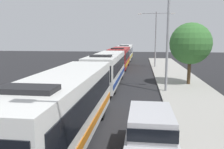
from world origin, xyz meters
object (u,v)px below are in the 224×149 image
object	(u,v)px
bus_second_in_line	(107,68)
bus_middle	(120,57)
roadside_tree	(190,44)
bus_fourth_in_line	(125,52)
white_suv	(151,134)
streetlamp_mid	(168,30)
streetlamp_far	(156,34)
bus_lead	(65,105)

from	to	relation	value
bus_second_in_line	bus_middle	distance (m)	12.95
bus_second_in_line	roadside_tree	bearing A→B (deg)	4.74
bus_fourth_in_line	white_suv	size ratio (longest dim) A/B	2.45
bus_second_in_line	streetlamp_mid	distance (m)	6.95
white_suv	streetlamp_far	bearing A→B (deg)	86.46
bus_lead	streetlamp_mid	distance (m)	11.96
bus_lead	bus_fourth_in_line	xyz separation A→B (m)	(0.00, 38.20, 0.00)
bus_middle	white_suv	bearing A→B (deg)	-82.12
bus_second_in_line	streetlamp_far	distance (m)	15.16
roadside_tree	bus_middle	bearing A→B (deg)	122.69
bus_middle	bus_lead	bearing A→B (deg)	-90.00
streetlamp_far	white_suv	bearing A→B (deg)	-93.54
bus_middle	white_suv	world-z (taller)	bus_middle
bus_fourth_in_line	streetlamp_far	distance (m)	13.43
bus_fourth_in_line	streetlamp_mid	world-z (taller)	streetlamp_mid
white_suv	bus_second_in_line	bearing A→B (deg)	105.03
bus_middle	white_suv	xyz separation A→B (m)	(3.70, -26.73, -0.66)
bus_second_in_line	streetlamp_far	xyz separation A→B (m)	(5.40, 13.73, 3.49)
bus_fourth_in_line	white_suv	bearing A→B (deg)	-84.62
bus_second_in_line	streetlamp_mid	xyz separation A→B (m)	(5.40, -2.60, 3.51)
bus_second_in_line	bus_fourth_in_line	distance (m)	25.51
bus_lead	roadside_tree	distance (m)	15.67
bus_second_in_line	streetlamp_mid	world-z (taller)	streetlamp_mid
white_suv	streetlamp_mid	distance (m)	12.05
white_suv	streetlamp_mid	xyz separation A→B (m)	(1.70, 11.18, 4.17)
bus_lead	bus_middle	xyz separation A→B (m)	(0.00, 25.63, 0.00)
bus_fourth_in_line	streetlamp_mid	size ratio (longest dim) A/B	1.38
bus_lead	bus_second_in_line	world-z (taller)	same
white_suv	bus_fourth_in_line	bearing A→B (deg)	95.38
bus_fourth_in_line	bus_middle	bearing A→B (deg)	-90.00
bus_fourth_in_line	streetlamp_far	size ratio (longest dim) A/B	1.39
bus_middle	streetlamp_mid	distance (m)	16.83
bus_second_in_line	streetlamp_far	bearing A→B (deg)	68.54
bus_lead	streetlamp_far	xyz separation A→B (m)	(5.40, 26.41, 3.50)
bus_second_in_line	bus_fourth_in_line	xyz separation A→B (m)	(-0.00, 25.51, -0.00)
streetlamp_far	streetlamp_mid	bearing A→B (deg)	-90.00
white_suv	bus_lead	bearing A→B (deg)	163.50
bus_fourth_in_line	streetlamp_far	bearing A→B (deg)	-65.39
bus_middle	roadside_tree	xyz separation A→B (m)	(7.89, -12.30, 2.36)
bus_middle	streetlamp_mid	bearing A→B (deg)	-70.86
bus_lead	roadside_tree	world-z (taller)	roadside_tree
streetlamp_far	bus_fourth_in_line	bearing A→B (deg)	114.61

